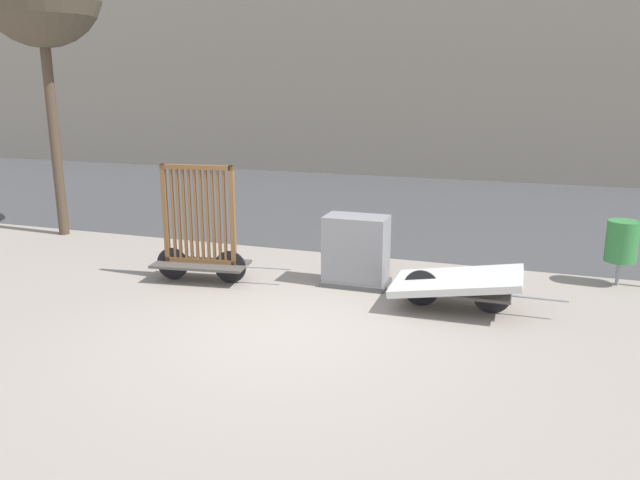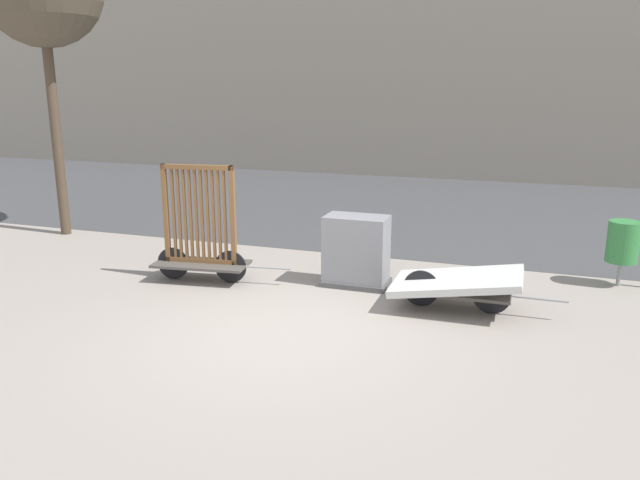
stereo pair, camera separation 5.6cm
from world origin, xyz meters
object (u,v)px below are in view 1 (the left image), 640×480
Objects in this scene: bike_cart_with_bedframe at (200,241)px; bike_cart_with_mattress at (457,283)px; utility_cabinet at (356,253)px; trash_bin at (622,242)px.

bike_cart_with_mattress is at bearing -7.64° from bike_cart_with_bedframe.
utility_cabinet is at bearing 159.30° from bike_cart_with_mattress.
trash_bin reaches higher than bike_cart_with_mattress.
bike_cart_with_mattress is at bearing -140.32° from trash_bin.
bike_cart_with_bedframe reaches higher than bike_cart_with_mattress.
utility_cabinet is at bearing 6.46° from bike_cart_with_bedframe.
utility_cabinet reaches higher than trash_bin.
utility_cabinet is (-1.57, 0.58, 0.12)m from bike_cart_with_mattress.
bike_cart_with_mattress is (3.88, -0.00, -0.27)m from bike_cart_with_bedframe.
bike_cart_with_bedframe is 2.39m from utility_cabinet.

